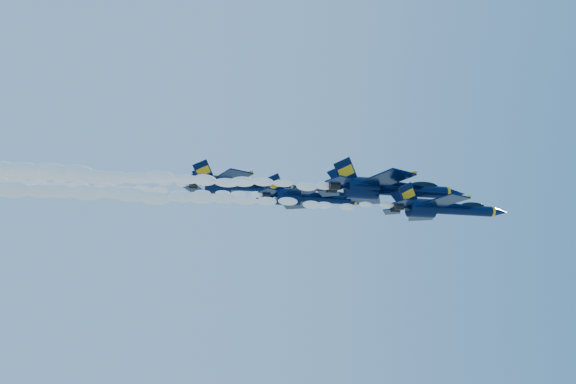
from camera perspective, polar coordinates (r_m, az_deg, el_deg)
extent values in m
cylinder|color=black|center=(77.70, 17.28, -1.77)|extent=(8.36, 1.39, 1.39)
ellipsoid|color=black|center=(75.13, 13.34, -1.61)|extent=(1.45, 2.51, 5.95)
cone|color=black|center=(80.37, 20.67, -1.93)|extent=(2.42, 1.39, 1.39)
cylinder|color=#FFA611|center=(79.80, 19.99, -1.90)|extent=(0.33, 1.45, 1.45)
ellipsoid|color=black|center=(78.64, 18.25, -1.33)|extent=(3.35, 1.09, 0.92)
cube|color=#FFA611|center=(78.56, 18.27, -1.52)|extent=(3.90, 0.93, 0.17)
cube|color=black|center=(72.63, 15.73, -0.85)|extent=(4.98, 5.91, 0.17)
cube|color=black|center=(79.08, 13.36, -2.34)|extent=(4.98, 5.91, 0.17)
cube|color=#FFA611|center=(73.25, 16.63, -0.83)|extent=(2.24, 4.65, 0.09)
cube|color=#FFA611|center=(79.64, 14.21, -2.32)|extent=(2.24, 4.65, 0.09)
cube|color=black|center=(73.85, 12.12, -0.26)|extent=(3.03, 0.96, 3.26)
cube|color=black|center=(75.57, 11.55, -0.68)|extent=(3.03, 0.96, 3.26)
cylinder|color=black|center=(73.31, 11.21, -1.40)|extent=(1.12, 1.02, 1.02)
cylinder|color=black|center=(74.39, 10.87, -1.65)|extent=(1.12, 1.02, 1.02)
cube|color=#FFA611|center=(76.63, 15.39, -1.16)|extent=(10.22, 0.33, 0.07)
ellipsoid|color=white|center=(68.59, -8.14, -0.70)|extent=(47.69, 1.94, 1.75)
cylinder|color=black|center=(78.95, 12.42, 0.12)|extent=(10.24, 1.71, 1.71)
ellipsoid|color=black|center=(76.42, 7.48, 0.39)|extent=(1.77, 3.07, 7.28)
cone|color=black|center=(81.76, 16.67, -0.14)|extent=(2.96, 1.71, 1.71)
cylinder|color=#FFA611|center=(81.14, 15.82, -0.09)|extent=(0.40, 1.77, 1.77)
ellipsoid|color=black|center=(79.98, 13.65, 0.63)|extent=(4.10, 1.33, 1.13)
cube|color=#FFA611|center=(79.88, 13.67, 0.39)|extent=(4.78, 1.14, 0.20)
cube|color=black|center=(73.05, 10.12, 1.40)|extent=(6.10, 7.23, 0.20)
cube|color=black|center=(81.19, 7.84, -0.60)|extent=(6.10, 7.23, 0.20)
cube|color=#FFA611|center=(73.66, 11.27, 1.40)|extent=(2.74, 5.70, 0.11)
cube|color=#FFA611|center=(81.74, 8.90, -0.59)|extent=(2.74, 5.70, 0.11)
cube|color=black|center=(75.15, 5.90, 2.06)|extent=(3.71, 1.17, 3.99)
cube|color=black|center=(77.31, 5.39, 1.49)|extent=(3.71, 1.17, 3.99)
cylinder|color=black|center=(74.58, 4.75, 0.70)|extent=(1.37, 1.25, 1.25)
cylinder|color=black|center=(75.94, 4.45, 0.37)|extent=(1.37, 1.25, 1.25)
cube|color=#FFA611|center=(77.95, 10.07, 0.89)|extent=(12.51, 0.40, 0.09)
ellipsoid|color=white|center=(72.70, -14.27, 1.44)|extent=(47.69, 2.38, 2.14)
cylinder|color=black|center=(82.22, 3.98, -0.69)|extent=(8.33, 1.39, 1.39)
ellipsoid|color=black|center=(80.93, -0.02, -0.49)|extent=(1.44, 2.50, 5.92)
cone|color=black|center=(83.74, 7.53, -0.88)|extent=(2.41, 1.39, 1.39)
cylinder|color=#FFA611|center=(83.40, 6.80, -0.84)|extent=(0.32, 1.44, 1.44)
ellipsoid|color=black|center=(82.83, 5.02, -0.28)|extent=(3.33, 1.08, 0.92)
cube|color=#FFA611|center=(82.75, 5.02, -0.47)|extent=(3.89, 0.93, 0.17)
cube|color=black|center=(77.81, 1.71, 0.24)|extent=(4.96, 5.88, 0.17)
cube|color=black|center=(84.74, 0.61, -1.23)|extent=(4.96, 5.88, 0.17)
cube|color=#FFA611|center=(78.13, 2.64, 0.25)|extent=(2.23, 4.64, 0.09)
cube|color=#FFA611|center=(85.03, 1.46, -1.22)|extent=(2.23, 4.64, 0.09)
cube|color=black|center=(80.09, -1.31, 0.77)|extent=(3.02, 0.95, 3.25)
cube|color=black|center=(81.92, -1.55, 0.36)|extent=(3.02, 0.95, 3.25)
cylinder|color=black|center=(79.81, -2.22, -0.27)|extent=(1.11, 1.02, 1.02)
cylinder|color=black|center=(80.95, -2.35, -0.52)|extent=(1.11, 1.02, 1.02)
cube|color=#FFA611|center=(81.77, 2.08, -0.10)|extent=(10.18, 0.32, 0.07)
ellipsoid|color=white|center=(80.44, -19.65, 0.41)|extent=(47.69, 1.93, 1.74)
cylinder|color=black|center=(89.19, -2.81, 0.52)|extent=(9.69, 1.62, 1.62)
ellipsoid|color=black|center=(88.51, -7.16, 0.74)|extent=(1.68, 2.91, 6.89)
cone|color=black|center=(90.25, 1.12, 0.29)|extent=(2.80, 1.62, 1.62)
cylinder|color=#FFA611|center=(90.00, 0.31, 0.33)|extent=(0.38, 1.68, 1.68)
ellipsoid|color=black|center=(89.71, -1.64, 0.94)|extent=(3.88, 1.26, 1.07)
cube|color=#FFA611|center=(89.61, -1.65, 0.75)|extent=(4.52, 1.08, 0.19)
cube|color=black|center=(84.59, -5.63, 1.58)|extent=(5.77, 6.84, 0.19)
cube|color=black|center=(92.76, -6.16, -0.10)|extent=(5.77, 6.84, 0.19)
cube|color=#FFA611|center=(84.77, -4.61, 1.59)|extent=(2.60, 5.39, 0.11)
cube|color=#FFA611|center=(92.92, -5.23, -0.09)|extent=(2.60, 5.39, 0.11)
cube|color=black|center=(87.86, -8.60, 2.09)|extent=(3.51, 1.11, 3.78)
cube|color=black|center=(90.00, -8.67, 1.62)|extent=(3.51, 1.11, 3.78)
cylinder|color=black|center=(87.68, -9.58, 0.99)|extent=(1.29, 1.18, 1.18)
cylinder|color=black|center=(89.02, -9.61, 0.71)|extent=(1.29, 1.18, 1.18)
cube|color=#FFA611|center=(89.07, -4.86, 1.15)|extent=(11.84, 0.38, 0.09)
ellipsoid|color=white|center=(91.16, -25.09, 1.53)|extent=(47.69, 2.25, 2.03)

